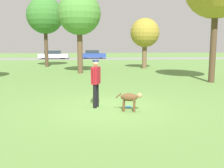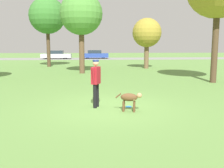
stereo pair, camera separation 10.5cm
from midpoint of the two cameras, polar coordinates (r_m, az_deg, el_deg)
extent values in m
plane|color=#608C42|center=(9.46, -0.64, -5.20)|extent=(120.00, 120.00, 0.00)
cube|color=gray|center=(41.69, -2.97, 5.54)|extent=(120.00, 6.00, 0.01)
cylinder|color=black|center=(9.56, -2.93, -2.42)|extent=(0.17, 0.17, 0.86)
cylinder|color=black|center=(9.36, -3.41, -2.67)|extent=(0.17, 0.17, 0.86)
cube|color=maroon|center=(9.35, -3.21, 1.88)|extent=(0.35, 0.46, 0.61)
cylinder|color=maroon|center=(9.56, -2.72, 2.04)|extent=(0.16, 0.23, 0.62)
cylinder|color=maroon|center=(9.13, -3.72, 1.72)|extent=(0.16, 0.23, 0.62)
sphere|color=tan|center=(9.30, -3.23, 4.62)|extent=(0.28, 0.28, 0.22)
cylinder|color=navy|center=(9.30, -3.24, 5.09)|extent=(0.29, 0.29, 0.06)
ellipsoid|color=brown|center=(8.88, 4.06, -2.89)|extent=(0.63, 0.40, 0.27)
ellipsoid|color=tan|center=(8.87, 5.08, -3.22)|extent=(0.19, 0.22, 0.15)
sphere|color=tan|center=(8.83, 6.33, -2.49)|extent=(0.21, 0.21, 0.18)
cylinder|color=brown|center=(9.00, 5.23, -4.79)|extent=(0.08, 0.08, 0.36)
cylinder|color=brown|center=(8.86, 5.14, -5.01)|extent=(0.08, 0.08, 0.36)
cylinder|color=brown|center=(9.04, 2.96, -4.71)|extent=(0.08, 0.08, 0.36)
cylinder|color=brown|center=(8.89, 2.84, -4.93)|extent=(0.08, 0.08, 0.36)
cylinder|color=brown|center=(8.92, 1.71, -2.56)|extent=(0.21, 0.10, 0.18)
cylinder|color=#268CE5|center=(9.60, 3.95, -4.96)|extent=(0.22, 0.22, 0.02)
torus|color=#268CE5|center=(9.60, 3.95, -4.96)|extent=(0.22, 0.22, 0.02)
cylinder|color=#4C3826|center=(16.65, 21.65, 7.46)|extent=(0.36, 0.36, 4.19)
cylinder|color=brown|center=(20.69, -6.45, 6.98)|extent=(0.41, 0.41, 3.36)
sphere|color=#4C8938|center=(20.81, -6.59, 15.02)|extent=(3.28, 3.28, 3.28)
cylinder|color=brown|center=(24.96, 7.62, 6.04)|extent=(0.43, 0.43, 2.32)
sphere|color=olive|center=(24.95, 7.72, 11.03)|extent=(2.69, 2.69, 2.69)
cylinder|color=#4C3826|center=(27.39, -13.56, 7.58)|extent=(0.36, 0.36, 3.73)
sphere|color=#38752D|center=(27.53, -13.80, 14.29)|extent=(3.60, 3.60, 3.60)
cube|color=#B7B7BC|center=(41.70, -11.94, 6.05)|extent=(4.58, 1.84, 0.60)
cube|color=#232D38|center=(41.70, -12.15, 6.80)|extent=(2.38, 1.58, 0.50)
cylinder|color=black|center=(42.33, -9.93, 5.86)|extent=(0.60, 0.20, 0.60)
cylinder|color=black|center=(40.75, -10.17, 5.75)|extent=(0.60, 0.20, 0.60)
cylinder|color=black|center=(42.71, -13.61, 5.77)|extent=(0.60, 0.20, 0.60)
cylinder|color=black|center=(41.15, -13.99, 5.66)|extent=(0.60, 0.20, 0.60)
cube|color=#284293|center=(41.83, -3.56, 6.25)|extent=(4.08, 1.79, 0.64)
cube|color=#232D38|center=(41.81, -3.74, 7.03)|extent=(2.12, 1.53, 0.50)
cylinder|color=black|center=(42.62, -1.90, 5.98)|extent=(0.57, 0.20, 0.57)
cylinder|color=black|center=(41.09, -1.85, 5.88)|extent=(0.57, 0.20, 0.57)
cylinder|color=black|center=(42.63, -5.20, 5.95)|extent=(0.57, 0.20, 0.57)
cylinder|color=black|center=(41.10, -5.27, 5.85)|extent=(0.57, 0.20, 0.57)
camera|label=1|loc=(0.05, -89.67, 0.05)|focal=42.00mm
camera|label=2|loc=(0.05, 90.33, -0.05)|focal=42.00mm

